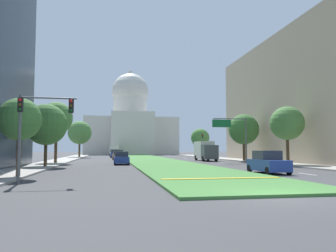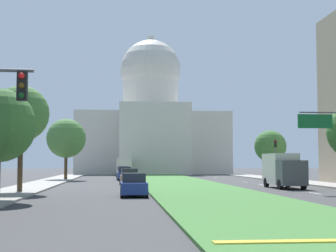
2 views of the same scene
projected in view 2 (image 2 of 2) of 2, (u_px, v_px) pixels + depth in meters
name	position (u px, v px, depth m)	size (l,w,h in m)	color
ground_plane	(177.00, 183.00, 58.98)	(260.00, 260.00, 0.00)	#3D3D3F
grass_median	(182.00, 184.00, 53.87)	(8.63, 92.64, 0.14)	#427A38
lane_dashes_right	(284.00, 188.00, 47.54)	(0.16, 64.62, 0.01)	silver
sidewalk_left	(30.00, 188.00, 47.39)	(4.00, 92.64, 0.15)	#9E9991
capitol_building	(151.00, 128.00, 109.98)	(30.33, 28.52, 29.46)	beige
traffic_light_far_right	(276.00, 154.00, 62.52)	(0.28, 0.35, 5.20)	#515456
street_tree_left_far	(21.00, 114.00, 40.41)	(4.36, 4.36, 8.37)	#4C3823
street_tree_left_distant	(66.00, 138.00, 68.45)	(5.17, 5.17, 8.11)	#4C3823
street_tree_right_distant	(270.00, 146.00, 71.16)	(4.37, 4.37, 6.74)	#4C3823
sedan_midblock	(134.00, 185.00, 36.58)	(1.88, 4.50, 1.64)	navy
sedan_distant	(129.00, 178.00, 53.13)	(2.00, 4.57, 1.74)	brown
sedan_far_horizon	(124.00, 174.00, 67.14)	(2.04, 4.49, 1.80)	navy
sedan_very_far	(123.00, 172.00, 80.26)	(2.03, 4.50, 1.74)	silver
box_truck_delivery	(283.00, 170.00, 47.74)	(2.40, 6.40, 3.20)	#4C5156
city_bus	(124.00, 166.00, 88.85)	(2.62, 11.00, 2.95)	beige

